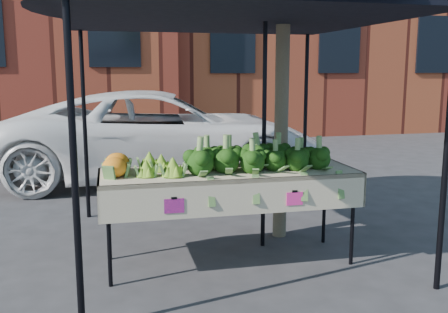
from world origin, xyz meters
TOP-DOWN VIEW (x-y plane):
  - ground at (0.00, 0.00)m, footprint 90.00×90.00m
  - table at (0.25, 0.12)m, footprint 2.41×0.84m
  - canopy at (0.35, 0.56)m, footprint 3.16×3.16m
  - broccoli_heap at (0.52, 0.15)m, footprint 1.40×0.60m
  - romanesco_cluster at (-0.42, 0.16)m, footprint 0.46×0.60m
  - cauliflower_pair at (-0.79, 0.19)m, footprint 0.26×0.46m
  - vehicle at (0.08, 4.07)m, footprint 1.74×2.62m
  - street_tree at (0.99, 0.75)m, footprint 2.19×2.19m
  - building_right at (7.00, 12.50)m, footprint 12.00×8.00m

SIDE VIEW (x-z plane):
  - ground at x=0.00m, z-range 0.00..0.00m
  - table at x=0.25m, z-range 0.00..0.90m
  - cauliflower_pair at x=-0.79m, z-range 0.90..1.11m
  - romanesco_cluster at x=-0.42m, z-range 0.90..1.13m
  - broccoli_heap at x=0.52m, z-range 0.90..1.20m
  - canopy at x=0.35m, z-range 0.00..2.74m
  - street_tree at x=0.99m, z-range 0.00..4.32m
  - vehicle at x=0.08m, z-range 0.00..5.38m
  - building_right at x=7.00m, z-range 0.00..8.50m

